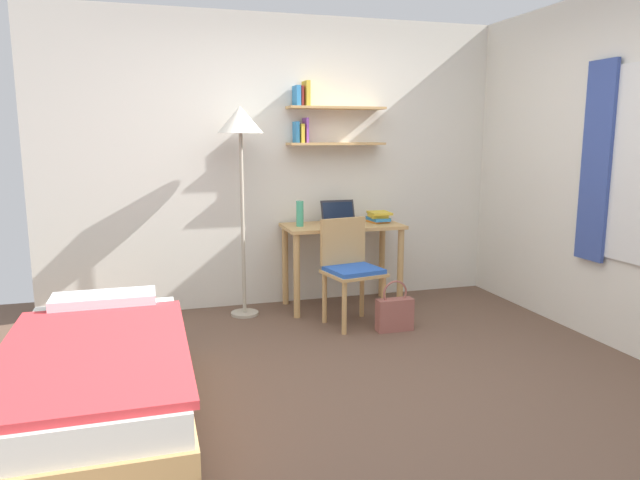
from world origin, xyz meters
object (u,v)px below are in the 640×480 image
handbag (395,313)px  desk_chair (350,266)px  bed (98,383)px  laptop (339,218)px  desk (342,241)px  standing_lamp (240,133)px  book_stack (378,217)px  water_bottle (300,214)px

handbag → desk_chair: bearing=134.8°
bed → laptop: (1.95, 1.77, 0.57)m
desk → desk_chair: bearing=-100.8°
standing_lamp → book_stack: size_ratio=7.23×
desk → water_bottle: bearing=179.3°
book_stack → handbag: bearing=-102.2°
desk_chair → standing_lamp: (-0.81, 0.48, 1.08)m
water_bottle → bed: bearing=-132.0°
laptop → book_stack: laptop is taller
laptop → standing_lamp: bearing=-177.7°
bed → water_bottle: size_ratio=8.30×
handbag → book_stack: bearing=77.8°
desk → laptop: bearing=130.0°
standing_lamp → handbag: standing_lamp is taller
standing_lamp → book_stack: 1.47m
bed → desk: (1.97, 1.75, 0.37)m
desk → book_stack: book_stack is taller
bed → standing_lamp: 2.44m
laptop → desk: bearing=-50.0°
bed → laptop: laptop is taller
desk_chair → standing_lamp: standing_lamp is taller
bed → book_stack: 2.98m
bed → book_stack: bearing=37.3°
desk_chair → handbag: desk_chair is taller
desk → handbag: size_ratio=2.55×
standing_lamp → laptop: (0.88, 0.04, -0.76)m
standing_lamp → laptop: 1.16m
bed → laptop: 2.70m
laptop → water_bottle: (-0.37, -0.02, 0.06)m
bed → water_bottle: water_bottle is taller
bed → desk: desk is taller
standing_lamp → handbag: (1.09, -0.76, -1.43)m
desk → laptop: (-0.02, 0.03, 0.20)m
bed → standing_lamp: (1.07, 1.74, 1.33)m
desk → book_stack: (0.36, 0.02, 0.20)m
water_bottle → book_stack: water_bottle is taller
water_bottle → handbag: water_bottle is taller
standing_lamp → water_bottle: size_ratio=7.94×
handbag → standing_lamp: bearing=145.1°
water_bottle → handbag: 1.21m
water_bottle → book_stack: size_ratio=0.91×
bed → desk: bearing=41.6°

